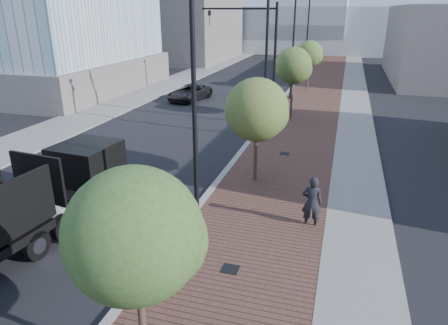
# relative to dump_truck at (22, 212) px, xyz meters

# --- Properties ---
(sidewalk) EXTENTS (7.00, 140.00, 0.12)m
(sidewalk) POSITION_rel_dump_truck_xyz_m (8.14, 32.48, -1.21)
(sidewalk) COLOR #4C2D23
(sidewalk) RESTS_ON ground
(concrete_strip) EXTENTS (2.40, 140.00, 0.13)m
(concrete_strip) POSITION_rel_dump_truck_xyz_m (10.84, 32.48, -1.20)
(concrete_strip) COLOR slate
(concrete_strip) RESTS_ON ground
(curb) EXTENTS (0.30, 140.00, 0.14)m
(curb) POSITION_rel_dump_truck_xyz_m (4.64, 32.48, -1.20)
(curb) COLOR gray
(curb) RESTS_ON ground
(west_sidewalk) EXTENTS (4.00, 140.00, 0.12)m
(west_sidewalk) POSITION_rel_dump_truck_xyz_m (-8.36, 32.48, -1.21)
(west_sidewalk) COLOR slate
(west_sidewalk) RESTS_ON ground
(dump_truck) EXTENTS (3.29, 13.45, 3.00)m
(dump_truck) POSITION_rel_dump_truck_xyz_m (0.00, 0.00, 0.00)
(dump_truck) COLOR black
(dump_truck) RESTS_ON ground
(white_sedan) EXTENTS (1.49, 4.19, 1.38)m
(white_sedan) POSITION_rel_dump_truck_xyz_m (0.16, 3.35, -0.58)
(white_sedan) COLOR white
(white_sedan) RESTS_ON ground
(dark_car_mid) EXTENTS (3.17, 5.20, 1.35)m
(dark_car_mid) POSITION_rel_dump_truck_xyz_m (-3.24, 23.59, -0.59)
(dark_car_mid) COLOR black
(dark_car_mid) RESTS_ON ground
(dark_car_far) EXTENTS (3.09, 4.47, 1.20)m
(dark_car_far) POSITION_rel_dump_truck_xyz_m (2.09, 28.10, -0.67)
(dark_car_far) COLOR black
(dark_car_far) RESTS_ON ground
(pedestrian) EXTENTS (0.76, 0.53, 2.00)m
(pedestrian) POSITION_rel_dump_truck_xyz_m (9.11, 4.01, -0.26)
(pedestrian) COLOR black
(pedestrian) RESTS_ON ground
(streetlight_1) EXTENTS (1.44, 0.56, 9.21)m
(streetlight_1) POSITION_rel_dump_truck_xyz_m (5.13, 2.48, 3.08)
(streetlight_1) COLOR black
(streetlight_1) RESTS_ON ground
(streetlight_2) EXTENTS (1.72, 0.56, 9.28)m
(streetlight_2) POSITION_rel_dump_truck_xyz_m (5.24, 14.48, 3.55)
(streetlight_2) COLOR black
(streetlight_2) RESTS_ON ground
(streetlight_3) EXTENTS (1.44, 0.56, 9.21)m
(streetlight_3) POSITION_rel_dump_truck_xyz_m (5.13, 26.48, 3.08)
(streetlight_3) COLOR black
(streetlight_3) RESTS_ON ground
(streetlight_4) EXTENTS (1.72, 0.56, 9.28)m
(streetlight_4) POSITION_rel_dump_truck_xyz_m (5.24, 38.48, 3.55)
(streetlight_4) COLOR black
(streetlight_4) RESTS_ON ground
(traffic_mast) EXTENTS (5.09, 0.20, 8.00)m
(traffic_mast) POSITION_rel_dump_truck_xyz_m (4.34, 17.48, 3.72)
(traffic_mast) COLOR black
(traffic_mast) RESTS_ON ground
(tree_0) EXTENTS (2.71, 2.71, 4.86)m
(tree_0) POSITION_rel_dump_truck_xyz_m (6.29, -3.50, 2.22)
(tree_0) COLOR #382619
(tree_0) RESTS_ON ground
(tree_1) EXTENTS (2.81, 2.81, 4.84)m
(tree_1) POSITION_rel_dump_truck_xyz_m (6.29, 7.50, 2.16)
(tree_1) COLOR #382619
(tree_1) RESTS_ON ground
(tree_2) EXTENTS (2.59, 2.58, 5.15)m
(tree_2) POSITION_rel_dump_truck_xyz_m (6.29, 19.50, 2.58)
(tree_2) COLOR #382619
(tree_2) RESTS_ON ground
(tree_3) EXTENTS (2.56, 2.54, 4.79)m
(tree_3) POSITION_rel_dump_truck_xyz_m (6.29, 31.50, 2.24)
(tree_3) COLOR #382619
(tree_3) RESTS_ON ground
(tower_podium) EXTENTS (19.00, 19.00, 3.00)m
(tower_podium) POSITION_rel_dump_truck_xyz_m (-19.36, 24.48, 0.23)
(tower_podium) COLOR #5F5955
(tower_podium) RESTS_ON ground
(convention_center) EXTENTS (50.00, 30.00, 50.00)m
(convention_center) POSITION_rel_dump_truck_xyz_m (2.64, 77.48, 4.74)
(convention_center) COLOR #9EA4A7
(convention_center) RESTS_ON ground
(commercial_block_nw) EXTENTS (14.00, 20.00, 10.00)m
(commercial_block_nw) POSITION_rel_dump_truck_xyz_m (-15.36, 52.48, 3.73)
(commercial_block_nw) COLOR #5F5955
(commercial_block_nw) RESTS_ON ground
(utility_cover_1) EXTENTS (0.50, 0.50, 0.02)m
(utility_cover_1) POSITION_rel_dump_truck_xyz_m (7.04, 0.48, -1.14)
(utility_cover_1) COLOR black
(utility_cover_1) RESTS_ON sidewalk
(utility_cover_2) EXTENTS (0.50, 0.50, 0.02)m
(utility_cover_2) POSITION_rel_dump_truck_xyz_m (7.04, 11.48, -1.14)
(utility_cover_2) COLOR black
(utility_cover_2) RESTS_ON sidewalk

